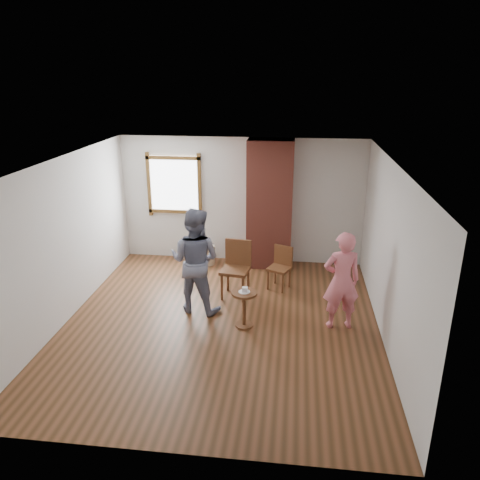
% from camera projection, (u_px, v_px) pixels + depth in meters
% --- Properties ---
extents(ground, '(5.50, 5.50, 0.00)m').
position_uv_depth(ground, '(221.00, 323.00, 7.53)').
color(ground, brown).
rests_on(ground, ground).
extents(room_shell, '(5.04, 5.52, 2.62)m').
position_uv_depth(room_shell, '(222.00, 205.00, 7.48)').
color(room_shell, silver).
rests_on(room_shell, ground).
extents(brick_chimney, '(0.90, 0.50, 2.60)m').
position_uv_depth(brick_chimney, '(270.00, 205.00, 9.35)').
color(brick_chimney, '#A4493A').
rests_on(brick_chimney, ground).
extents(stoneware_crock, '(0.35, 0.35, 0.40)m').
position_uv_depth(stoneware_crock, '(208.00, 255.00, 9.78)').
color(stoneware_crock, '#C1AD8B').
rests_on(stoneware_crock, ground).
extents(dark_pot, '(0.17, 0.17, 0.14)m').
position_uv_depth(dark_pot, '(227.00, 269.00, 9.41)').
color(dark_pot, black).
rests_on(dark_pot, ground).
extents(dining_chair_left, '(0.54, 0.54, 1.02)m').
position_uv_depth(dining_chair_left, '(236.00, 265.00, 8.31)').
color(dining_chair_left, brown).
rests_on(dining_chair_left, ground).
extents(dining_chair_right, '(0.49, 0.49, 0.80)m').
position_uv_depth(dining_chair_right, '(281.00, 265.00, 8.65)').
color(dining_chair_right, brown).
rests_on(dining_chair_right, ground).
extents(side_table, '(0.40, 0.40, 0.60)m').
position_uv_depth(side_table, '(244.00, 303.00, 7.32)').
color(side_table, brown).
rests_on(side_table, ground).
extents(cake_plate, '(0.18, 0.18, 0.01)m').
position_uv_depth(cake_plate, '(244.00, 292.00, 7.25)').
color(cake_plate, white).
rests_on(cake_plate, side_table).
extents(cake_slice, '(0.08, 0.07, 0.06)m').
position_uv_depth(cake_slice, '(245.00, 290.00, 7.24)').
color(cake_slice, white).
rests_on(cake_slice, cake_plate).
extents(man, '(0.99, 0.84, 1.79)m').
position_uv_depth(man, '(195.00, 261.00, 7.68)').
color(man, '#131836').
rests_on(man, ground).
extents(person_pink, '(0.64, 0.48, 1.59)m').
position_uv_depth(person_pink, '(342.00, 281.00, 7.18)').
color(person_pink, pink).
rests_on(person_pink, ground).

